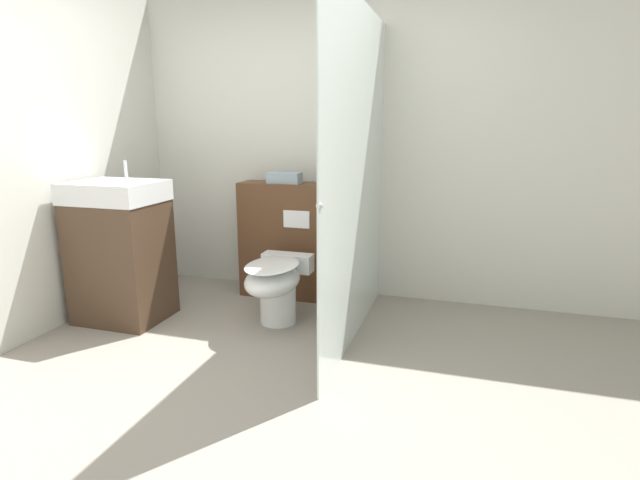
# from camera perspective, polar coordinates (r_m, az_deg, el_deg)

# --- Properties ---
(ground_plane) EXTENTS (12.00, 12.00, 0.00)m
(ground_plane) POSITION_cam_1_polar(r_m,az_deg,el_deg) (2.91, -9.69, -16.91)
(ground_plane) COLOR gray
(wall_back) EXTENTS (8.00, 0.06, 2.50)m
(wall_back) POSITION_cam_1_polar(r_m,az_deg,el_deg) (4.27, 1.03, 10.53)
(wall_back) COLOR silver
(wall_back) RESTS_ON ground_plane
(partition_panel) EXTENTS (1.06, 0.28, 0.97)m
(partition_panel) POSITION_cam_1_polar(r_m,az_deg,el_deg) (4.18, -2.04, -0.15)
(partition_panel) COLOR #51331E
(partition_panel) RESTS_ON ground_plane
(shower_glass) EXTENTS (0.04, 1.77, 2.19)m
(shower_glass) POSITION_cam_1_polar(r_m,az_deg,el_deg) (3.29, 4.30, 6.97)
(shower_glass) COLOR silver
(shower_glass) RESTS_ON ground_plane
(toilet) EXTENTS (0.39, 0.65, 0.48)m
(toilet) POSITION_cam_1_polar(r_m,az_deg,el_deg) (3.66, -5.08, -5.04)
(toilet) COLOR white
(toilet) RESTS_ON ground_plane
(sink_vanity) EXTENTS (0.63, 0.52, 1.18)m
(sink_vanity) POSITION_cam_1_polar(r_m,az_deg,el_deg) (3.98, -21.83, -1.22)
(sink_vanity) COLOR #473323
(sink_vanity) RESTS_ON ground_plane
(hair_drier) EXTENTS (0.16, 0.08, 0.15)m
(hair_drier) POSITION_cam_1_polar(r_m,az_deg,el_deg) (3.96, 3.07, 7.80)
(hair_drier) COLOR black
(hair_drier) RESTS_ON partition_panel
(folded_towel) EXTENTS (0.27, 0.14, 0.09)m
(folded_towel) POSITION_cam_1_polar(r_m,az_deg,el_deg) (4.12, -4.09, 7.11)
(folded_towel) COLOR #8C9EAD
(folded_towel) RESTS_ON partition_panel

